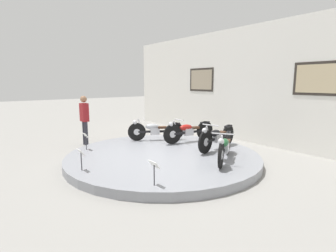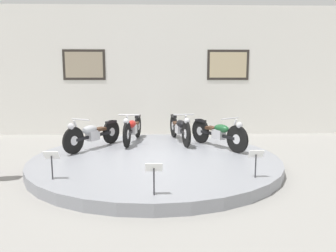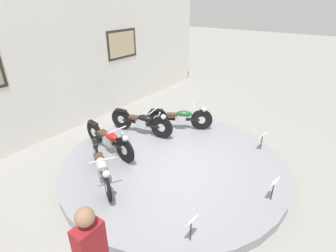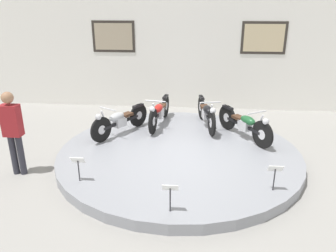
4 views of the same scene
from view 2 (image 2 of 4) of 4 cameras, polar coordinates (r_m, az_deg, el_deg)
ground_plane at (r=7.44m, az=-2.15°, el=-6.91°), size 60.00×60.00×0.00m
display_platform at (r=7.41m, az=-2.16°, el=-6.10°), size 5.48×5.48×0.22m
back_wall at (r=11.19m, az=-2.01°, el=9.49°), size 14.00×0.22×4.28m
motorcycle_silver at (r=8.27m, az=-13.03°, el=-1.28°), size 1.07×1.72×0.79m
motorcycle_red at (r=8.86m, az=-6.20°, el=-0.31°), size 0.54×2.01×0.81m
motorcycle_black at (r=8.85m, az=2.07°, el=-0.26°), size 0.57×2.00×0.81m
motorcycle_green at (r=8.24m, az=8.82°, el=-1.12°), size 1.11×1.73×0.80m
info_placard_front_left at (r=6.05m, az=-19.62°, el=-5.42°), size 0.26×0.11×0.51m
info_placard_front_centre at (r=4.98m, az=-2.47°, el=-7.96°), size 0.26×0.11×0.51m
info_placard_front_right at (r=6.00m, az=15.07°, el=-5.32°), size 0.26×0.11×0.51m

